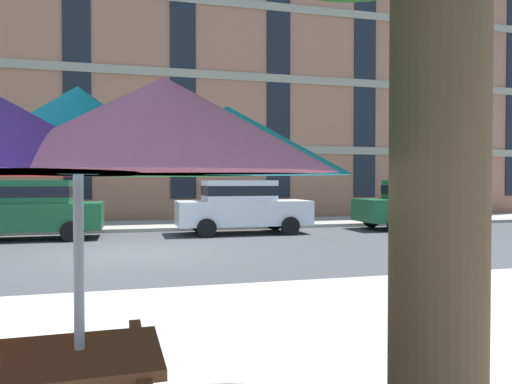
# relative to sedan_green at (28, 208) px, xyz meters

# --- Properties ---
(ground_plane) EXTENTS (120.00, 120.00, 0.00)m
(ground_plane) POSITION_rel_sedan_green_xyz_m (3.05, -3.70, -0.95)
(ground_plane) COLOR #424244
(sidewalk_far) EXTENTS (56.00, 3.60, 0.12)m
(sidewalk_far) POSITION_rel_sedan_green_xyz_m (3.05, 3.10, -0.89)
(sidewalk_far) COLOR #9E998E
(sidewalk_far) RESTS_ON ground
(apartment_building) EXTENTS (43.01, 12.08, 19.20)m
(apartment_building) POSITION_rel_sedan_green_xyz_m (3.05, 11.29, 8.65)
(apartment_building) COLOR #A87056
(apartment_building) RESTS_ON ground
(sedan_green) EXTENTS (4.40, 1.98, 1.78)m
(sedan_green) POSITION_rel_sedan_green_xyz_m (0.00, 0.00, 0.00)
(sedan_green) COLOR #195933
(sedan_green) RESTS_ON ground
(sedan_white) EXTENTS (4.40, 1.98, 1.78)m
(sedan_white) POSITION_rel_sedan_green_xyz_m (6.57, 0.00, 0.00)
(sedan_white) COLOR silver
(sedan_white) RESTS_ON ground
(sedan_green_midblock) EXTENTS (4.40, 1.98, 1.78)m
(sedan_green_midblock) POSITION_rel_sedan_green_xyz_m (13.23, 0.00, 0.00)
(sedan_green_midblock) COLOR #195933
(sedan_green_midblock) RESTS_ON ground
(patio_umbrella) EXTENTS (3.33, 3.09, 2.31)m
(patio_umbrella) POSITION_rel_sedan_green_xyz_m (2.67, -12.70, 1.07)
(patio_umbrella) COLOR silver
(patio_umbrella) RESTS_ON ground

